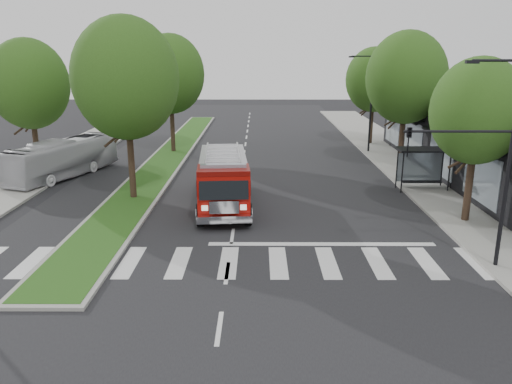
# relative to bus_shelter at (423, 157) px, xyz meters

# --- Properties ---
(ground) EXTENTS (140.00, 140.00, 0.00)m
(ground) POSITION_rel_bus_shelter_xyz_m (-11.20, -8.15, -2.04)
(ground) COLOR black
(ground) RESTS_ON ground
(sidewalk_right) EXTENTS (5.00, 80.00, 0.15)m
(sidewalk_right) POSITION_rel_bus_shelter_xyz_m (1.30, 1.85, -1.96)
(sidewalk_right) COLOR gray
(sidewalk_right) RESTS_ON ground
(sidewalk_left) EXTENTS (5.00, 80.00, 0.15)m
(sidewalk_left) POSITION_rel_bus_shelter_xyz_m (-25.70, 1.85, -1.96)
(sidewalk_left) COLOR gray
(sidewalk_left) RESTS_ON ground
(median) EXTENTS (3.00, 50.00, 0.15)m
(median) POSITION_rel_bus_shelter_xyz_m (-17.20, 9.85, -1.96)
(median) COLOR gray
(median) RESTS_ON ground
(storefront_row) EXTENTS (8.00, 30.00, 5.00)m
(storefront_row) POSITION_rel_bus_shelter_xyz_m (5.80, 1.85, 0.46)
(storefront_row) COLOR black
(storefront_row) RESTS_ON ground
(bus_shelter) EXTENTS (3.20, 1.60, 2.61)m
(bus_shelter) POSITION_rel_bus_shelter_xyz_m (0.00, 0.00, 0.00)
(bus_shelter) COLOR black
(bus_shelter) RESTS_ON ground
(tree_right_near) EXTENTS (4.40, 4.40, 8.05)m
(tree_right_near) POSITION_rel_bus_shelter_xyz_m (0.30, -6.15, 3.47)
(tree_right_near) COLOR black
(tree_right_near) RESTS_ON ground
(tree_right_mid) EXTENTS (5.60, 5.60, 9.72)m
(tree_right_mid) POSITION_rel_bus_shelter_xyz_m (0.30, 5.85, 4.45)
(tree_right_mid) COLOR black
(tree_right_mid) RESTS_ON ground
(tree_right_far) EXTENTS (5.00, 5.00, 8.73)m
(tree_right_far) POSITION_rel_bus_shelter_xyz_m (0.30, 15.85, 3.80)
(tree_right_far) COLOR black
(tree_right_far) RESTS_ON ground
(tree_median_near) EXTENTS (5.80, 5.80, 10.16)m
(tree_median_near) POSITION_rel_bus_shelter_xyz_m (-17.20, -2.15, 4.77)
(tree_median_near) COLOR black
(tree_median_near) RESTS_ON ground
(tree_median_far) EXTENTS (5.60, 5.60, 9.72)m
(tree_median_far) POSITION_rel_bus_shelter_xyz_m (-17.20, 11.85, 4.45)
(tree_median_far) COLOR black
(tree_median_far) RESTS_ON ground
(tree_left_mid) EXTENTS (5.20, 5.20, 9.16)m
(tree_left_mid) POSITION_rel_bus_shelter_xyz_m (-25.20, 3.85, 4.12)
(tree_left_mid) COLOR black
(tree_left_mid) RESTS_ON ground
(streetlight_right_near) EXTENTS (4.08, 0.22, 8.00)m
(streetlight_right_near) POSITION_rel_bus_shelter_xyz_m (-1.59, -11.65, 2.63)
(streetlight_right_near) COLOR black
(streetlight_right_near) RESTS_ON ground
(streetlight_right_far) EXTENTS (2.11, 0.20, 8.00)m
(streetlight_right_far) POSITION_rel_bus_shelter_xyz_m (-0.85, 11.85, 2.44)
(streetlight_right_far) COLOR black
(streetlight_right_far) RESTS_ON ground
(fire_engine) EXTENTS (3.25, 8.84, 3.01)m
(fire_engine) POSITION_rel_bus_shelter_xyz_m (-11.92, -3.30, -0.60)
(fire_engine) COLOR #650905
(fire_engine) RESTS_ON ground
(city_bus) EXTENTS (5.18, 9.42, 2.57)m
(city_bus) POSITION_rel_bus_shelter_xyz_m (-23.20, 3.21, -0.75)
(city_bus) COLOR silver
(city_bus) RESTS_ON ground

